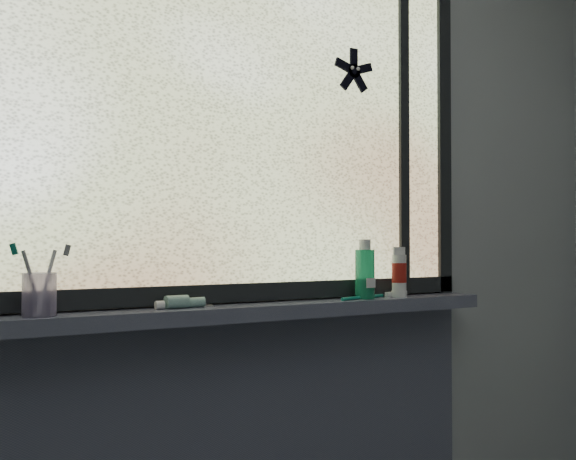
# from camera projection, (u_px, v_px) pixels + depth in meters

# --- Properties ---
(wall_back) EXTENTS (3.00, 0.01, 2.50)m
(wall_back) POSITION_uv_depth(u_px,v_px,m) (231.00, 221.00, 1.80)
(wall_back) COLOR #9EA3A8
(wall_back) RESTS_ON ground
(windowsill) EXTENTS (1.62, 0.14, 0.04)m
(windowsill) POSITION_uv_depth(u_px,v_px,m) (243.00, 312.00, 1.73)
(windowsill) COLOR #4B4E64
(windowsill) RESTS_ON wall_back
(window_pane) EXTENTS (1.50, 0.01, 1.00)m
(window_pane) POSITION_uv_depth(u_px,v_px,m) (235.00, 120.00, 1.79)
(window_pane) COLOR silver
(window_pane) RESTS_ON wall_back
(frame_bottom) EXTENTS (1.60, 0.03, 0.05)m
(frame_bottom) POSITION_uv_depth(u_px,v_px,m) (235.00, 293.00, 1.78)
(frame_bottom) COLOR black
(frame_bottom) RESTS_ON windowsill
(frame_right) EXTENTS (0.05, 0.03, 1.10)m
(frame_right) POSITION_uv_depth(u_px,v_px,m) (443.00, 142.00, 2.17)
(frame_right) COLOR black
(frame_right) RESTS_ON wall_back
(frame_mullion) EXTENTS (0.03, 0.03, 1.00)m
(frame_mullion) POSITION_uv_depth(u_px,v_px,m) (402.00, 138.00, 2.09)
(frame_mullion) COLOR black
(frame_mullion) RESTS_ON wall_back
(starfish_sticker) EXTENTS (0.15, 0.02, 0.15)m
(starfish_sticker) POSITION_uv_depth(u_px,v_px,m) (354.00, 71.00, 1.98)
(starfish_sticker) COLOR black
(starfish_sticker) RESTS_ON window_pane
(toothpaste_tube) EXTENTS (0.19, 0.04, 0.03)m
(toothpaste_tube) POSITION_uv_depth(u_px,v_px,m) (184.00, 302.00, 1.65)
(toothpaste_tube) COLOR silver
(toothpaste_tube) RESTS_ON windowsill
(toothbrush_cup) EXTENTS (0.09, 0.09, 0.10)m
(toothbrush_cup) POSITION_uv_depth(u_px,v_px,m) (39.00, 295.00, 1.46)
(toothbrush_cup) COLOR #B7A7DC
(toothbrush_cup) RESTS_ON windowsill
(toothbrush_lying) EXTENTS (0.24, 0.09, 0.02)m
(toothbrush_lying) POSITION_uv_depth(u_px,v_px,m) (363.00, 296.00, 1.91)
(toothbrush_lying) COLOR #0C7261
(toothbrush_lying) RESTS_ON windowsill
(mouthwash_bottle) EXTENTS (0.08, 0.08, 0.15)m
(mouthwash_bottle) POSITION_uv_depth(u_px,v_px,m) (365.00, 269.00, 1.92)
(mouthwash_bottle) COLOR #1E9C69
(mouthwash_bottle) RESTS_ON windowsill
(cream_tube) EXTENTS (0.05, 0.05, 0.11)m
(cream_tube) POSITION_uv_depth(u_px,v_px,m) (399.00, 270.00, 1.98)
(cream_tube) COLOR silver
(cream_tube) RESTS_ON windowsill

